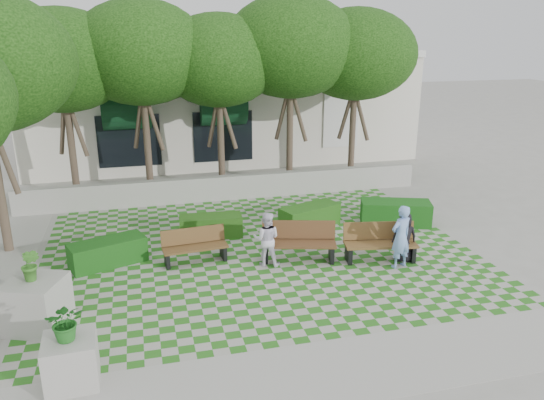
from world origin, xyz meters
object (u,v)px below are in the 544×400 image
object	(u,v)px
hedge_east	(395,213)
planter_front	(70,352)
hedge_midright	(310,216)
person_blue	(401,237)
person_dark	(404,237)
bench_east	(380,243)
hedge_west	(108,252)
hedge_midleft	(211,226)
bench_mid	(299,242)
bench_west	(195,246)
planter_back	(36,301)
person_white	(267,239)

from	to	relation	value
hedge_east	planter_front	bearing A→B (deg)	-147.37
hedge_midright	person_blue	world-z (taller)	person_blue
hedge_east	person_dark	distance (m)	2.93
bench_east	hedge_west	world-z (taller)	bench_east
hedge_west	hedge_midleft	bearing A→B (deg)	24.15
bench_east	hedge_midright	world-z (taller)	bench_east
bench_mid	hedge_west	world-z (taller)	bench_mid
bench_mid	bench_west	distance (m)	2.86
planter_back	hedge_midleft	bearing A→B (deg)	44.68
bench_east	hedge_east	bearing A→B (deg)	65.42
hedge_east	planter_back	bearing A→B (deg)	-159.56
bench_east	hedge_west	size ratio (longest dim) A/B	1.03
bench_west	person_white	bearing A→B (deg)	-25.93
bench_west	hedge_midright	size ratio (longest dim) A/B	0.92
hedge_west	planter_back	distance (m)	3.24
hedge_midright	planter_front	bearing A→B (deg)	-135.42
hedge_east	person_dark	world-z (taller)	person_dark
hedge_midleft	person_blue	distance (m)	5.77
bench_mid	planter_front	xyz separation A→B (m)	(-5.55, -4.15, 0.15)
person_dark	hedge_east	bearing A→B (deg)	-100.81
planter_front	person_blue	size ratio (longest dim) A/B	0.93
bench_west	person_dark	bearing A→B (deg)	-19.22
planter_front	bench_west	bearing A→B (deg)	59.93
person_white	hedge_east	bearing A→B (deg)	-138.16
person_dark	bench_east	bearing A→B (deg)	-9.15
hedge_midright	person_blue	size ratio (longest dim) A/B	1.13
hedge_midleft	planter_back	size ratio (longest dim) A/B	1.03
hedge_east	person_white	distance (m)	5.24
bench_mid	person_white	size ratio (longest dim) A/B	1.42
person_blue	bench_mid	bearing A→B (deg)	-41.56
hedge_east	planter_front	world-z (taller)	planter_front
person_white	person_dark	bearing A→B (deg)	-171.12
bench_west	hedge_west	world-z (taller)	bench_west
bench_east	bench_mid	xyz separation A→B (m)	(-2.17, 0.57, 0.01)
hedge_east	person_white	size ratio (longest dim) A/B	1.47
bench_mid	hedge_east	bearing A→B (deg)	41.07
bench_east	person_dark	distance (m)	0.67
bench_west	person_dark	distance (m)	5.74
bench_east	hedge_west	xyz separation A→B (m)	(-7.28, 1.54, -0.15)
planter_front	planter_back	distance (m)	2.37
person_dark	person_white	xyz separation A→B (m)	(-3.71, 0.68, 0.05)
bench_east	planter_front	bearing A→B (deg)	-144.57
hedge_east	hedge_midright	bearing A→B (deg)	169.26
hedge_west	person_white	bearing A→B (deg)	-14.65
bench_mid	person_blue	xyz separation A→B (m)	(2.48, -1.13, 0.36)
planter_front	planter_back	xyz separation A→B (m)	(-0.90, 2.19, -0.05)
bench_west	hedge_midleft	distance (m)	1.87
bench_mid	person_white	distance (m)	0.98
bench_east	bench_west	xyz separation A→B (m)	(-4.97, 1.16, -0.05)
hedge_midleft	hedge_midright	bearing A→B (deg)	1.64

